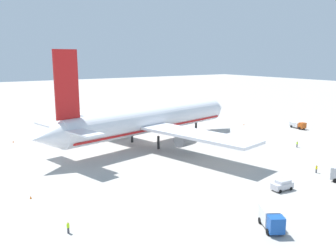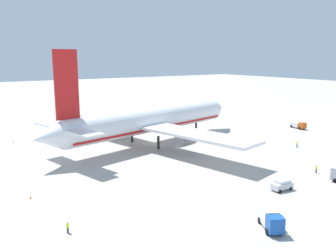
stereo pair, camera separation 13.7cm
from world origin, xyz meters
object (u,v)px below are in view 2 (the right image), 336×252
airliner (149,121)px  service_truck_0 (271,219)px  traffic_cone_1 (55,127)px  ground_worker_5 (297,144)px  baggage_cart_0 (171,108)px  ground_worker_3 (68,227)px  traffic_cone_0 (244,124)px  traffic_cone_2 (13,141)px  traffic_cone_3 (30,197)px  ground_worker_4 (316,169)px  service_van (282,185)px  baggage_cart_1 (165,111)px  service_truck_2 (298,125)px

airliner → service_truck_0: 55.23m
traffic_cone_1 → ground_worker_5: bearing=-52.9°
baggage_cart_0 → ground_worker_3: (-79.75, -92.82, 0.04)m
traffic_cone_0 → traffic_cone_2: bearing=166.9°
traffic_cone_3 → ground_worker_5: bearing=-2.2°
traffic_cone_2 → ground_worker_3: bearing=-93.4°
ground_worker_5 → traffic_cone_1: bearing=127.1°
baggage_cart_0 → traffic_cone_2: size_ratio=6.49×
traffic_cone_0 → traffic_cone_3: bearing=-160.5°
service_truck_0 → traffic_cone_0: bearing=47.5°
airliner → baggage_cart_0: bearing=51.0°
airliner → traffic_cone_1: airliner is taller
traffic_cone_2 → ground_worker_4: bearing=-52.9°
service_truck_0 → service_van: size_ratio=1.34×
ground_worker_3 → traffic_cone_1: size_ratio=3.09×
baggage_cart_0 → traffic_cone_0: baggage_cart_0 is taller
ground_worker_4 → traffic_cone_3: bearing=160.9°
ground_worker_4 → traffic_cone_3: (-55.52, 19.25, -0.60)m
baggage_cart_1 → traffic_cone_2: baggage_cart_1 is taller
service_van → traffic_cone_2: service_van is taller
airliner → traffic_cone_3: size_ratio=128.43×
traffic_cone_1 → traffic_cone_0: bearing=-28.6°
traffic_cone_2 → service_van: bearing=-62.6°
baggage_cart_0 → traffic_cone_3: 111.85m
traffic_cone_3 → baggage_cart_1: bearing=43.6°
service_truck_2 → service_van: 63.71m
traffic_cone_1 → service_truck_2: bearing=-33.7°
ground_worker_5 → baggage_cart_0: bearing=82.4°
ground_worker_4 → traffic_cone_2: bearing=127.1°
ground_worker_3 → traffic_cone_1: ground_worker_3 is taller
ground_worker_4 → traffic_cone_2: (-50.13, 66.23, -0.60)m
airliner → traffic_cone_1: size_ratio=128.43×
traffic_cone_0 → baggage_cart_0: bearing=90.9°
service_truck_2 → traffic_cone_3: size_ratio=11.46×
baggage_cart_1 → traffic_cone_1: bearing=-170.5°
ground_worker_3 → traffic_cone_1: (20.25, 77.96, -0.59)m
service_truck_2 → traffic_cone_0: 18.86m
service_truck_2 → traffic_cone_1: (-71.72, 47.77, -0.98)m
service_truck_0 → ground_worker_5: 52.07m
service_truck_0 → ground_worker_5: (43.67, 28.36, -0.68)m
baggage_cart_0 → traffic_cone_2: 81.62m
airliner → ground_worker_3: bearing=-132.9°
traffic_cone_0 → traffic_cone_3: (-82.18, -29.06, 0.00)m
baggage_cart_0 → ground_worker_5: bearing=-97.6°
ground_worker_5 → traffic_cone_0: 33.81m
service_van → baggage_cart_0: 106.54m
service_truck_0 → baggage_cart_0: (54.27, 107.84, -0.75)m
service_truck_0 → traffic_cone_1: size_ratio=10.75×
ground_worker_4 → traffic_cone_0: (26.66, 48.31, -0.60)m
service_van → ground_worker_3: service_van is taller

